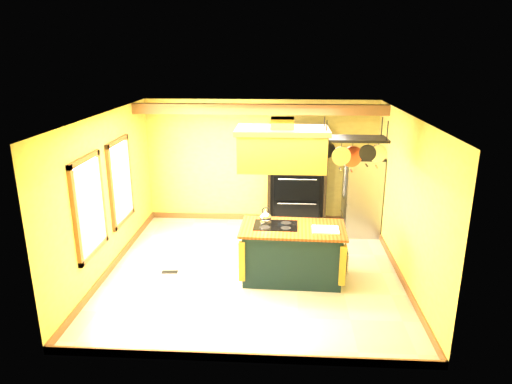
# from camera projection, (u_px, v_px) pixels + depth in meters

# --- Properties ---
(floor) EXTENTS (5.00, 5.00, 0.00)m
(floor) POSITION_uv_depth(u_px,v_px,m) (254.00, 270.00, 8.01)
(floor) COLOR beige
(floor) RESTS_ON ground
(ceiling) EXTENTS (5.00, 5.00, 0.00)m
(ceiling) POSITION_uv_depth(u_px,v_px,m) (253.00, 115.00, 7.21)
(ceiling) COLOR white
(ceiling) RESTS_ON wall_back
(wall_back) EXTENTS (5.00, 0.02, 2.70)m
(wall_back) POSITION_uv_depth(u_px,v_px,m) (261.00, 162.00, 9.99)
(wall_back) COLOR #E4C853
(wall_back) RESTS_ON floor
(wall_front) EXTENTS (5.00, 0.02, 2.70)m
(wall_front) POSITION_uv_depth(u_px,v_px,m) (240.00, 263.00, 5.22)
(wall_front) COLOR #E4C853
(wall_front) RESTS_ON floor
(wall_left) EXTENTS (0.02, 5.00, 2.70)m
(wall_left) POSITION_uv_depth(u_px,v_px,m) (107.00, 194.00, 7.75)
(wall_left) COLOR #E4C853
(wall_left) RESTS_ON floor
(wall_right) EXTENTS (0.02, 5.00, 2.70)m
(wall_right) POSITION_uv_depth(u_px,v_px,m) (406.00, 199.00, 7.47)
(wall_right) COLOR #E4C853
(wall_right) RESTS_ON floor
(ceiling_beam) EXTENTS (5.00, 0.15, 0.20)m
(ceiling_beam) POSITION_uv_depth(u_px,v_px,m) (259.00, 109.00, 8.86)
(ceiling_beam) COLOR brown
(ceiling_beam) RESTS_ON ceiling
(window_near) EXTENTS (0.06, 1.06, 1.56)m
(window_near) POSITION_uv_depth(u_px,v_px,m) (90.00, 206.00, 6.97)
(window_near) COLOR brown
(window_near) RESTS_ON wall_left
(window_far) EXTENTS (0.06, 1.06, 1.56)m
(window_far) POSITION_uv_depth(u_px,v_px,m) (121.00, 181.00, 8.30)
(window_far) COLOR brown
(window_far) RESTS_ON wall_left
(kitchen_island) EXTENTS (1.74, 1.01, 1.11)m
(kitchen_island) POSITION_uv_depth(u_px,v_px,m) (292.00, 253.00, 7.58)
(kitchen_island) COLOR #13262D
(kitchen_island) RESTS_ON floor
(range_hood) EXTENTS (1.43, 0.81, 0.80)m
(range_hood) POSITION_uv_depth(u_px,v_px,m) (282.00, 147.00, 7.06)
(range_hood) COLOR #A67B29
(range_hood) RESTS_ON ceiling
(pot_rack) EXTENTS (1.07, 0.49, 0.77)m
(pot_rack) POSITION_uv_depth(u_px,v_px,m) (354.00, 145.00, 7.00)
(pot_rack) COLOR black
(pot_rack) RESTS_ON ceiling
(refrigerator) EXTENTS (0.71, 0.83, 1.62)m
(refrigerator) POSITION_uv_depth(u_px,v_px,m) (362.00, 196.00, 9.47)
(refrigerator) COLOR #92949A
(refrigerator) RESTS_ON floor
(hutch) EXTENTS (1.24, 0.56, 2.19)m
(hutch) POSITION_uv_depth(u_px,v_px,m) (297.00, 187.00, 9.87)
(hutch) COLOR black
(hutch) RESTS_ON floor
(floor_register) EXTENTS (0.29, 0.14, 0.01)m
(floor_register) POSITION_uv_depth(u_px,v_px,m) (170.00, 272.00, 7.91)
(floor_register) COLOR black
(floor_register) RESTS_ON floor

